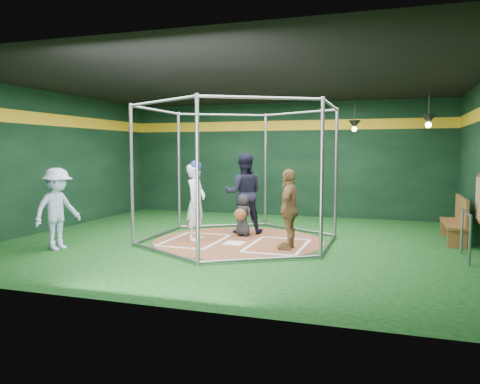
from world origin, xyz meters
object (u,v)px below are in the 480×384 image
(batter_figure, at_px, (196,201))
(umpire, at_px, (244,193))
(dugout_bench, at_px, (457,219))
(visitor_leopard, at_px, (289,209))

(batter_figure, distance_m, umpire, 1.42)
(umpire, bearing_deg, batter_figure, 40.37)
(batter_figure, relative_size, dugout_bench, 1.04)
(batter_figure, bearing_deg, visitor_leopard, -7.66)
(batter_figure, xyz_separation_m, visitor_leopard, (2.19, -0.29, -0.07))
(batter_figure, height_order, dugout_bench, batter_figure)
(umpire, distance_m, dugout_bench, 4.87)
(dugout_bench, bearing_deg, visitor_leopard, -149.80)
(batter_figure, distance_m, dugout_bench, 5.84)
(visitor_leopard, height_order, umpire, umpire)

